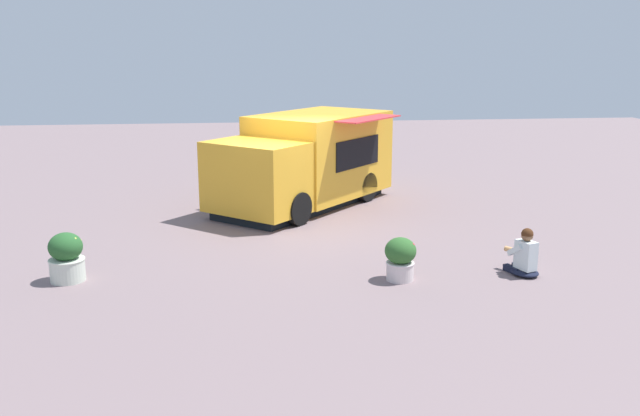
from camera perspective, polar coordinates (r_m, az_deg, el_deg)
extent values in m
plane|color=slate|center=(15.66, -2.81, -1.08)|extent=(40.00, 40.00, 0.00)
cube|color=gold|center=(17.45, -0.04, 4.49)|extent=(4.06, 3.96, 2.01)
cube|color=gold|center=(15.57, -5.24, 2.54)|extent=(2.53, 2.59, 1.58)
cube|color=black|center=(14.99, -7.02, 3.14)|extent=(1.21, 1.36, 0.60)
cube|color=black|center=(16.82, 3.13, 4.55)|extent=(1.43, 1.27, 0.70)
cube|color=#DF363A|center=(16.56, 4.03, 7.34)|extent=(1.94, 1.82, 0.03)
cube|color=black|center=(17.07, -1.46, 0.51)|extent=(4.69, 4.44, 0.20)
cylinder|color=black|center=(16.49, -7.45, 0.89)|extent=(0.70, 0.66, 0.74)
cylinder|color=black|center=(15.23, -1.79, -0.05)|extent=(0.70, 0.66, 0.74)
cylinder|color=black|center=(18.67, -1.51, 2.47)|extent=(0.70, 0.66, 0.74)
cylinder|color=black|center=(17.57, 3.82, 1.74)|extent=(0.70, 0.66, 0.74)
ellipsoid|color=black|center=(12.56, 16.46, -5.07)|extent=(0.64, 0.59, 0.11)
cube|color=black|center=(12.76, 16.18, -4.74)|extent=(0.38, 0.23, 0.11)
cube|color=black|center=(12.63, 15.51, -4.89)|extent=(0.38, 0.23, 0.11)
cube|color=silver|center=(12.47, 16.56, -3.73)|extent=(0.42, 0.33, 0.51)
sphere|color=brown|center=(12.37, 16.66, -2.18)|extent=(0.20, 0.20, 0.20)
sphere|color=#462613|center=(12.37, 16.67, -2.07)|extent=(0.21, 0.21, 0.21)
cube|color=silver|center=(12.62, 16.51, -3.19)|extent=(0.35, 0.20, 0.27)
cube|color=silver|center=(12.47, 15.77, -3.34)|extent=(0.35, 0.20, 0.27)
cylinder|color=tan|center=(12.68, 15.60, -3.39)|extent=(0.34, 0.25, 0.09)
cube|color=#C63938|center=(12.68, 15.61, -3.31)|extent=(0.27, 0.19, 0.02)
cylinder|color=silver|center=(11.86, 6.59, -5.17)|extent=(0.46, 0.46, 0.31)
torus|color=silver|center=(11.82, 6.61, -4.51)|extent=(0.49, 0.49, 0.04)
ellipsoid|color=#2E6029|center=(11.76, 6.63, -3.51)|extent=(0.53, 0.53, 0.45)
sphere|color=#C73E30|center=(11.59, 7.39, -3.57)|extent=(0.05, 0.05, 0.05)
sphere|color=red|center=(11.79, 5.83, -2.85)|extent=(0.07, 0.07, 0.07)
sphere|color=red|center=(11.71, 7.58, -3.05)|extent=(0.09, 0.09, 0.09)
sphere|color=red|center=(11.74, 5.84, -2.82)|extent=(0.05, 0.05, 0.05)
cylinder|color=beige|center=(12.48, -20.04, -4.79)|extent=(0.58, 0.58, 0.39)
torus|color=silver|center=(12.43, -20.11, -4.00)|extent=(0.60, 0.60, 0.04)
ellipsoid|color=#275929|center=(12.37, -20.19, -3.00)|extent=(0.56, 0.56, 0.48)
sphere|color=#D9D94D|center=(12.24, -19.52, -2.46)|extent=(0.08, 0.08, 0.08)
sphere|color=#F3E550|center=(12.51, -20.04, -2.20)|extent=(0.07, 0.07, 0.07)
sphere|color=yellow|center=(12.36, -19.19, -2.57)|extent=(0.08, 0.08, 0.08)
sphere|color=#E3DF53|center=(12.13, -20.08, -3.15)|extent=(0.07, 0.07, 0.07)
sphere|color=yellow|center=(12.53, -20.82, -2.49)|extent=(0.09, 0.09, 0.09)
sphere|color=yellow|center=(12.43, -19.33, -2.41)|extent=(0.08, 0.08, 0.08)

